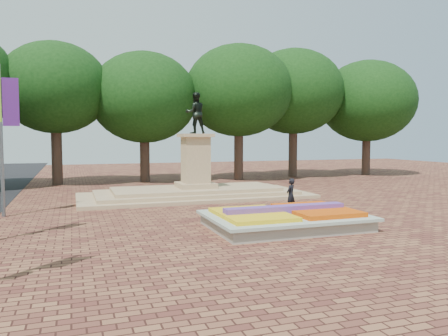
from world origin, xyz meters
The scene contains 5 objects.
ground centered at (0.00, 0.00, 0.00)m, with size 90.00×90.00×0.00m, color brown.
flower_bed centered at (1.03, -2.00, 0.38)m, with size 6.30×4.30×0.91m.
monument centered at (0.00, 8.00, 0.88)m, with size 14.00×6.00×6.40m.
tree_row_back centered at (2.33, 18.00, 6.67)m, with size 44.80×8.80×10.43m.
pedestrian centered at (3.14, 1.56, 0.81)m, with size 0.59×0.39×1.63m, color black.
Camera 1 is at (-7.12, -17.77, 3.67)m, focal length 35.00 mm.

